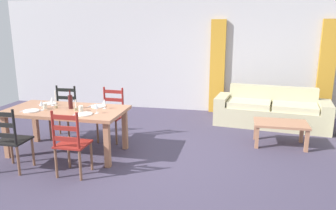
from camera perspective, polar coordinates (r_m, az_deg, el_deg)
name	(u,v)px	position (r m, az deg, el deg)	size (l,w,h in m)	color
ground_plane	(154,161)	(5.13, -2.50, -9.81)	(9.60, 9.60, 0.02)	#433C52
wall_far	(188,55)	(7.97, 3.53, 8.77)	(9.60, 0.16, 2.70)	silver
curtain_panel_left	(217,67)	(7.78, 8.73, 6.66)	(0.35, 0.08, 2.20)	gold
curtain_panel_right	(326,70)	(7.99, 26.24, 5.60)	(0.35, 0.08, 2.20)	gold
dining_table	(66,114)	(5.44, -17.58, -1.57)	(1.90, 0.96, 0.75)	#B17655
dining_chair_near_left	(10,140)	(5.11, -26.14, -5.51)	(0.43, 0.41, 0.96)	black
dining_chair_near_right	(71,143)	(4.65, -16.79, -6.51)	(0.42, 0.40, 0.96)	maroon
dining_chair_far_left	(64,112)	(6.32, -17.90, -1.24)	(0.44, 0.42, 0.96)	black
dining_chair_far_right	(111,115)	(5.95, -9.98, -1.68)	(0.43, 0.41, 0.96)	maroon
dinner_plate_near_left	(31,111)	(5.45, -23.06, -0.96)	(0.24, 0.24, 0.02)	white
fork_near_left	(23,111)	(5.54, -24.32, -0.93)	(0.02, 0.17, 0.01)	silver
dinner_plate_near_right	(84,114)	(4.99, -14.58, -1.57)	(0.24, 0.24, 0.02)	white
fork_near_right	(75,114)	(5.06, -16.09, -1.53)	(0.02, 0.17, 0.01)	silver
dinner_plate_far_left	(49,104)	(5.85, -20.28, 0.25)	(0.24, 0.24, 0.02)	white
fork_far_left	(42,103)	(5.94, -21.49, 0.26)	(0.02, 0.17, 0.01)	silver
dinner_plate_far_right	(98,106)	(5.43, -12.23, -0.22)	(0.24, 0.24, 0.02)	white
fork_far_right	(90,106)	(5.49, -13.65, -0.20)	(0.02, 0.17, 0.01)	silver
wine_bottle	(70,101)	(5.40, -16.89, 0.61)	(0.07, 0.07, 0.32)	#471919
wine_glass_near_left	(41,104)	(5.43, -21.52, 0.25)	(0.06, 0.06, 0.16)	white
wine_glass_near_right	(96,106)	(5.00, -12.57, -0.24)	(0.06, 0.06, 0.16)	white
wine_glass_far_left	(52,99)	(5.69, -19.82, 0.96)	(0.06, 0.06, 0.16)	white
wine_glass_far_right	(104,102)	(5.26, -11.20, 0.53)	(0.06, 0.06, 0.16)	white
coffee_cup_primary	(81,109)	(5.19, -15.17, -0.62)	(0.07, 0.07, 0.09)	silver
coffee_cup_secondary	(45,106)	(5.54, -20.97, -0.17)	(0.07, 0.07, 0.09)	silver
candle_tall	(56,103)	(5.51, -19.24, 0.32)	(0.05, 0.05, 0.29)	#998C66
candle_short	(76,107)	(5.28, -16.01, -0.42)	(0.05, 0.05, 0.18)	#998C66
couch	(271,112)	(7.12, 17.77, -1.13)	(2.36, 1.07, 0.80)	#C1B991
coffee_table	(281,126)	(5.94, 19.32, -3.52)	(0.90, 0.56, 0.42)	#B17655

